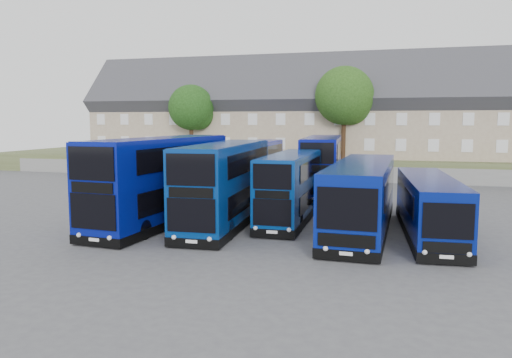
{
  "coord_description": "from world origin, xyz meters",
  "views": [
    {
      "loc": [
        6.78,
        -24.55,
        5.85
      ],
      "look_at": [
        -1.49,
        5.47,
        2.2
      ],
      "focal_mm": 35.0,
      "sensor_mm": 36.0,
      "label": 1
    }
  ],
  "objects_px": {
    "coach_east_a": "(362,197)",
    "tree_west": "(193,109)",
    "dd_front_mid": "(225,186)",
    "tree_mid": "(346,98)",
    "dd_front_left": "(161,182)"
  },
  "relations": [
    {
      "from": "dd_front_left",
      "to": "tree_west",
      "type": "relative_size",
      "value": 1.62
    },
    {
      "from": "dd_front_mid",
      "to": "tree_mid",
      "type": "relative_size",
      "value": 1.26
    },
    {
      "from": "dd_front_mid",
      "to": "coach_east_a",
      "type": "xyz_separation_m",
      "value": [
        7.47,
        0.71,
        -0.45
      ]
    },
    {
      "from": "coach_east_a",
      "to": "tree_mid",
      "type": "distance_m",
      "value": 24.24
    },
    {
      "from": "dd_front_mid",
      "to": "tree_west",
      "type": "xyz_separation_m",
      "value": [
        -11.63,
        23.42,
        4.81
      ]
    },
    {
      "from": "tree_west",
      "to": "dd_front_left",
      "type": "bearing_deg",
      "value": -71.63
    },
    {
      "from": "dd_front_mid",
      "to": "coach_east_a",
      "type": "height_order",
      "value": "dd_front_mid"
    },
    {
      "from": "dd_front_mid",
      "to": "coach_east_a",
      "type": "bearing_deg",
      "value": 2.41
    },
    {
      "from": "dd_front_left",
      "to": "tree_west",
      "type": "xyz_separation_m",
      "value": [
        -7.94,
        23.92,
        4.66
      ]
    },
    {
      "from": "tree_west",
      "to": "tree_mid",
      "type": "bearing_deg",
      "value": 1.79
    },
    {
      "from": "tree_west",
      "to": "tree_mid",
      "type": "height_order",
      "value": "tree_mid"
    },
    {
      "from": "coach_east_a",
      "to": "tree_west",
      "type": "xyz_separation_m",
      "value": [
        -19.1,
        22.71,
        5.26
      ]
    },
    {
      "from": "dd_front_left",
      "to": "tree_west",
      "type": "height_order",
      "value": "tree_west"
    },
    {
      "from": "tree_west",
      "to": "tree_mid",
      "type": "xyz_separation_m",
      "value": [
        16.0,
        0.5,
        1.02
      ]
    },
    {
      "from": "dd_front_left",
      "to": "tree_west",
      "type": "bearing_deg",
      "value": 112.86
    }
  ]
}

